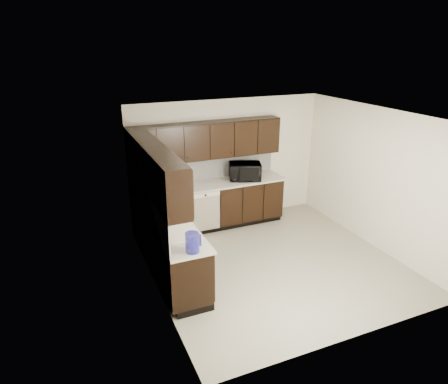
{
  "coord_description": "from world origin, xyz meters",
  "views": [
    {
      "loc": [
        -3.09,
        -5.12,
        3.55
      ],
      "look_at": [
        -0.66,
        0.6,
        1.18
      ],
      "focal_mm": 32.0,
      "sensor_mm": 36.0,
      "label": 1
    }
  ],
  "objects_px": {
    "toaster_oven": "(147,187)",
    "microwave": "(245,171)",
    "sink": "(176,234)",
    "blue_pitcher": "(192,243)",
    "storage_bin": "(170,213)"
  },
  "relations": [
    {
      "from": "microwave",
      "to": "toaster_oven",
      "type": "relative_size",
      "value": 1.71
    },
    {
      "from": "sink",
      "to": "blue_pitcher",
      "type": "relative_size",
      "value": 3.0
    },
    {
      "from": "toaster_oven",
      "to": "blue_pitcher",
      "type": "distance_m",
      "value": 2.37
    },
    {
      "from": "toaster_oven",
      "to": "storage_bin",
      "type": "height_order",
      "value": "toaster_oven"
    },
    {
      "from": "sink",
      "to": "blue_pitcher",
      "type": "height_order",
      "value": "blue_pitcher"
    },
    {
      "from": "sink",
      "to": "storage_bin",
      "type": "height_order",
      "value": "sink"
    },
    {
      "from": "storage_bin",
      "to": "blue_pitcher",
      "type": "xyz_separation_m",
      "value": [
        -0.03,
        -1.14,
        0.05
      ]
    },
    {
      "from": "sink",
      "to": "toaster_oven",
      "type": "bearing_deg",
      "value": 91.49
    },
    {
      "from": "sink",
      "to": "storage_bin",
      "type": "bearing_deg",
      "value": 84.79
    },
    {
      "from": "sink",
      "to": "storage_bin",
      "type": "xyz_separation_m",
      "value": [
        0.04,
        0.46,
        0.15
      ]
    },
    {
      "from": "toaster_oven",
      "to": "blue_pitcher",
      "type": "xyz_separation_m",
      "value": [
        0.06,
        -2.37,
        0.02
      ]
    },
    {
      "from": "blue_pitcher",
      "to": "toaster_oven",
      "type": "bearing_deg",
      "value": 67.91
    },
    {
      "from": "toaster_oven",
      "to": "microwave",
      "type": "bearing_deg",
      "value": 22.28
    },
    {
      "from": "toaster_oven",
      "to": "storage_bin",
      "type": "bearing_deg",
      "value": -63.52
    },
    {
      "from": "toaster_oven",
      "to": "sink",
      "type": "bearing_deg",
      "value": -66.02
    }
  ]
}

